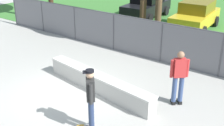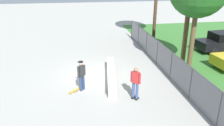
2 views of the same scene
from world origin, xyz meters
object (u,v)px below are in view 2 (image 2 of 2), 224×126
concrete_ledge (111,75)px  skateboarder (82,75)px  car_black (222,42)px  bystander (136,82)px  skateboard (75,91)px

concrete_ledge → skateboarder: (1.29, -1.86, 0.71)m
concrete_ledge → car_black: (-4.09, 10.17, 0.51)m
concrete_ledge → skateboarder: skateboarder is taller
skateboarder → bystander: bearing=64.4°
concrete_ledge → skateboarder: bearing=-55.3°
skateboarder → concrete_ledge: bearing=124.7°
skateboard → concrete_ledge: bearing=118.5°
skateboard → bystander: (1.35, 3.14, 0.94)m
concrete_ledge → skateboarder: size_ratio=2.62×
bystander → skateboard: bearing=-113.3°
skateboarder → car_black: bearing=114.1°
skateboarder → car_black: skateboarder is taller
skateboarder → skateboard: 1.05m
skateboard → car_black: 13.55m
concrete_ledge → car_black: 10.97m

